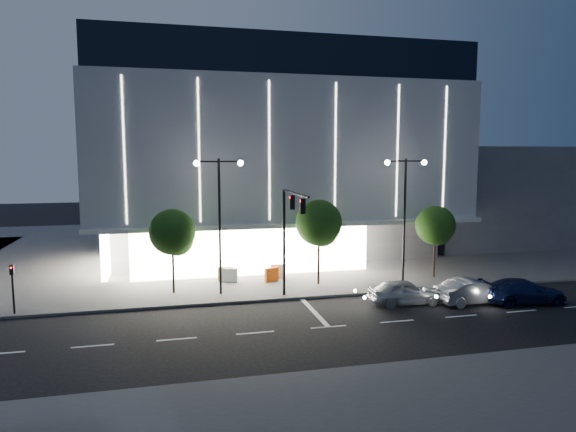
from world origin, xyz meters
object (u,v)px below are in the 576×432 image
(barrier_c, at_px, (272,275))
(barrier_d, at_px, (278,271))
(tree_right, at_px, (435,227))
(tree_mid, at_px, (319,225))
(traffic_mast, at_px, (289,224))
(tree_left, at_px, (173,235))
(ped_signal_far, at_px, (13,284))
(car_third, at_px, (524,291))
(car_second, at_px, (473,291))
(car_lead, at_px, (405,292))
(street_lamp_east, at_px, (405,202))
(street_lamp_west, at_px, (219,206))
(barrier_b, at_px, (230,275))
(barrier_a, at_px, (225,274))

(barrier_c, height_order, barrier_d, same)
(barrier_d, bearing_deg, tree_right, -5.53)
(tree_mid, bearing_deg, traffic_mast, -129.42)
(tree_left, height_order, barrier_d, tree_left)
(tree_right, bearing_deg, ped_signal_far, -174.86)
(car_third, bearing_deg, car_second, 84.04)
(car_lead, bearing_deg, barrier_d, 40.02)
(car_lead, bearing_deg, tree_mid, 36.82)
(tree_mid, bearing_deg, tree_left, -180.00)
(car_third, height_order, barrier_d, car_third)
(tree_right, bearing_deg, tree_left, 180.00)
(tree_left, height_order, car_lead, tree_left)
(car_second, bearing_deg, street_lamp_east, 18.30)
(ped_signal_far, bearing_deg, car_second, -8.14)
(tree_left, xyz_separation_m, barrier_c, (6.89, 1.47, -3.38))
(ped_signal_far, relative_size, tree_left, 0.52)
(street_lamp_west, relative_size, tree_left, 1.57)
(ped_signal_far, bearing_deg, tree_mid, 7.55)
(car_lead, bearing_deg, car_second, -99.12)
(car_second, bearing_deg, tree_mid, 48.28)
(ped_signal_far, relative_size, barrier_b, 2.73)
(car_second, height_order, barrier_b, car_second)
(tree_right, bearing_deg, car_lead, -132.63)
(street_lamp_west, distance_m, car_lead, 12.90)
(ped_signal_far, height_order, tree_mid, tree_mid)
(street_lamp_east, xyz_separation_m, car_lead, (-2.10, -4.55, -5.18))
(tree_right, relative_size, barrier_c, 5.01)
(tree_left, relative_size, barrier_d, 5.20)
(traffic_mast, xyz_separation_m, barrier_a, (-3.28, 6.16, -4.38))
(car_lead, height_order, barrier_c, car_lead)
(car_third, bearing_deg, barrier_a, 67.95)
(tree_left, bearing_deg, barrier_b, 26.56)
(car_lead, height_order, car_third, car_lead)
(car_lead, distance_m, car_third, 7.48)
(tree_right, height_order, barrier_b, tree_right)
(car_third, bearing_deg, ped_signal_far, 88.00)
(barrier_c, distance_m, barrier_d, 1.22)
(street_lamp_east, relative_size, barrier_c, 8.18)
(barrier_c, bearing_deg, traffic_mast, -113.60)
(car_third, relative_size, barrier_a, 4.76)
(street_lamp_west, xyz_separation_m, tree_left, (-2.97, 1.02, -1.92))
(street_lamp_west, bearing_deg, barrier_a, 78.44)
(barrier_a, xyz_separation_m, barrier_c, (3.21, -1.01, 0.00))
(street_lamp_west, bearing_deg, ped_signal_far, -172.87)
(car_second, distance_m, barrier_a, 16.95)
(tree_left, relative_size, car_second, 1.20)
(street_lamp_west, relative_size, tree_mid, 1.46)
(tree_left, relative_size, tree_mid, 0.93)
(tree_mid, relative_size, barrier_d, 5.59)
(ped_signal_far, xyz_separation_m, barrier_b, (12.98, 4.50, -1.24))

